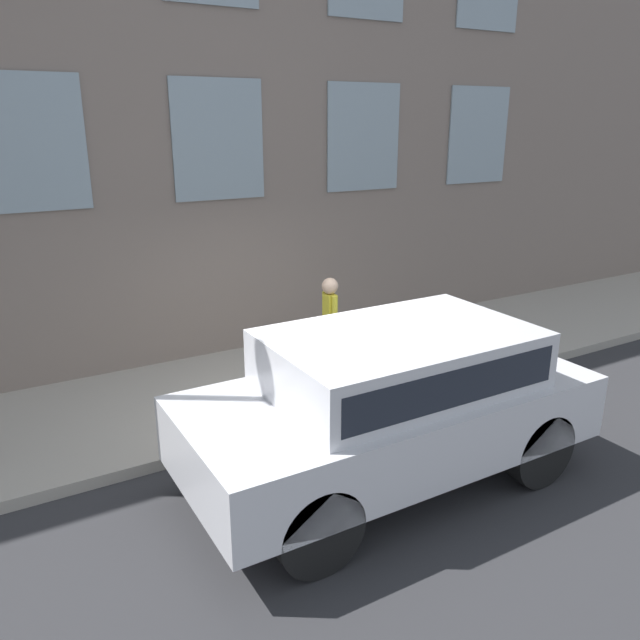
{
  "coord_description": "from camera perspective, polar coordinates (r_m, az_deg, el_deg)",
  "views": [
    {
      "loc": [
        -6.03,
        3.43,
        3.67
      ],
      "look_at": [
        0.84,
        -0.57,
        1.09
      ],
      "focal_mm": 35.0,
      "sensor_mm": 36.0,
      "label": 1
    }
  ],
  "objects": [
    {
      "name": "person",
      "position": [
        8.77,
        0.9,
        0.24
      ],
      "size": [
        0.35,
        0.23,
        1.43
      ],
      "rotation": [
        0.0,
        0.0,
        2.29
      ],
      "color": "#232328",
      "rests_on": "sidewalk"
    },
    {
      "name": "fire_hydrant",
      "position": [
        8.17,
        -0.97,
        -4.75
      ],
      "size": [
        0.31,
        0.43,
        0.74
      ],
      "color": "gold",
      "rests_on": "sidewalk"
    },
    {
      "name": "building_facade",
      "position": [
        9.6,
        -9.89,
        20.5
      ],
      "size": [
        0.33,
        40.0,
        8.26
      ],
      "color": "gray",
      "rests_on": "ground_plane"
    },
    {
      "name": "parked_truck_silver_near",
      "position": [
        6.45,
        6.66,
        -6.9
      ],
      "size": [
        1.92,
        4.27,
        1.65
      ],
      "color": "black",
      "rests_on": "ground_plane"
    },
    {
      "name": "sidewalk",
      "position": [
        8.92,
        -4.98,
        -5.89
      ],
      "size": [
        2.77,
        60.0,
        0.14
      ],
      "color": "#A8A093",
      "rests_on": "ground_plane"
    },
    {
      "name": "ground_plane",
      "position": [
        7.84,
        -0.53,
        -9.92
      ],
      "size": [
        80.0,
        80.0,
        0.0
      ],
      "primitive_type": "plane",
      "color": "#2D2D30"
    }
  ]
}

